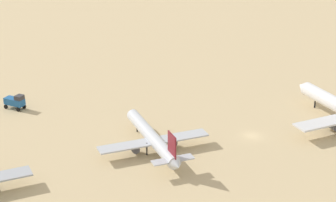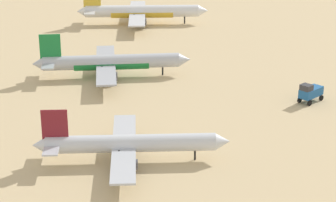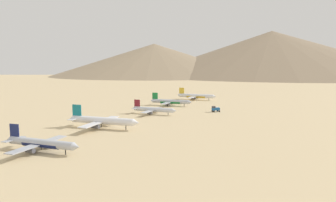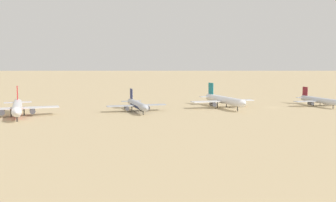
# 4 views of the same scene
# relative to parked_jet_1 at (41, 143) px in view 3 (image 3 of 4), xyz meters

# --- Properties ---
(ground_plane) EXTENTS (1800.00, 1800.00, 0.00)m
(ground_plane) POSITION_rel_parked_jet_1_xyz_m (0.01, 65.71, -3.10)
(ground_plane) COLOR tan
(parked_jet_1) EXTENTS (32.36, 26.30, 9.33)m
(parked_jet_1) POSITION_rel_parked_jet_1_xyz_m (0.00, 0.00, 0.00)
(parked_jet_1) COLOR #B2B7C1
(parked_jet_1) RESTS_ON ground
(parked_jet_2) EXTENTS (38.86, 31.63, 11.20)m
(parked_jet_2) POSITION_rel_parked_jet_1_xyz_m (-3.57, 41.87, 0.67)
(parked_jet_2) COLOR white
(parked_jet_2) RESTS_ON ground
(parked_jet_3) EXTENTS (30.81, 24.98, 8.90)m
(parked_jet_3) POSITION_rel_parked_jet_1_xyz_m (1.17, 89.68, -0.11)
(parked_jet_3) COLOR silver
(parked_jet_3) RESTS_ON ground
(parked_jet_4) EXTENTS (33.91, 27.57, 9.77)m
(parked_jet_4) POSITION_rel_parked_jet_1_xyz_m (-4.10, 130.65, 0.15)
(parked_jet_4) COLOR #B2B7C1
(parked_jet_4) RESTS_ON ground
(parked_jet_5) EXTENTS (36.68, 29.70, 10.61)m
(parked_jet_5) POSITION_rel_parked_jet_1_xyz_m (1.86, 176.31, 0.42)
(parked_jet_5) COLOR silver
(parked_jet_5) RESTS_ON ground
(service_truck) EXTENTS (5.51, 5.38, 3.90)m
(service_truck) POSITION_rel_parked_jet_1_xyz_m (35.36, 114.64, -1.03)
(service_truck) COLOR #1E5999
(service_truck) RESTS_ON ground
(desert_hill_2) EXTENTS (465.14, 465.14, 86.08)m
(desert_hill_2) POSITION_rel_parked_jet_1_xyz_m (99.47, 785.49, 39.93)
(desert_hill_2) COLOR #7A6854
(desert_hill_2) RESTS_ON ground
(desert_hill_4) EXTENTS (612.18, 612.18, 96.81)m
(desert_hill_4) POSITION_rel_parked_jet_1_xyz_m (-313.86, 746.38, 45.30)
(desert_hill_4) COLOR #8C775B
(desert_hill_4) RESTS_ON ground
(desert_hill_5) EXTENTS (808.56, 808.56, 135.74)m
(desert_hill_5) POSITION_rel_parked_jet_1_xyz_m (15.08, 891.86, 64.77)
(desert_hill_5) COLOR #847056
(desert_hill_5) RESTS_ON ground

